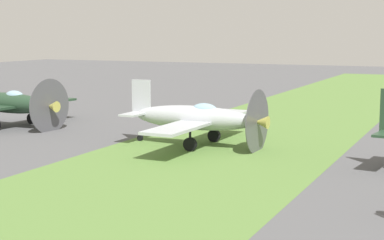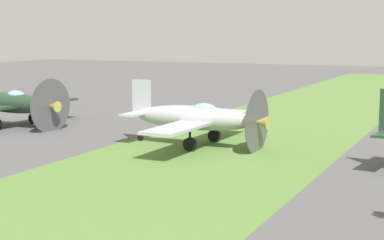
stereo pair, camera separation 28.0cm
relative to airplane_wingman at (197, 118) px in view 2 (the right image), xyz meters
name	(u,v)px [view 2 (the right image)]	position (x,y,z in m)	size (l,w,h in m)	color
grass_verge	(213,154)	(1.58, 1.57, -1.39)	(120.00, 11.00, 0.01)	#567A38
airplane_wingman	(197,118)	(0.00, 0.00, 0.00)	(9.31, 7.40, 3.33)	#B2B7BC
airplane_trail	(11,103)	(-1.25, -12.73, 0.02)	(9.55, 7.58, 3.38)	#233D28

